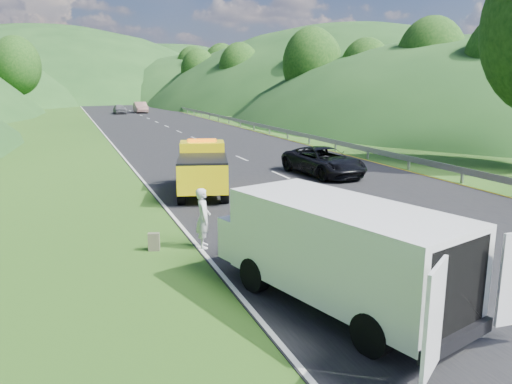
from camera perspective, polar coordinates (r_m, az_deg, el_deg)
name	(u,v)px	position (r m, az deg, el deg)	size (l,w,h in m)	color
ground	(322,236)	(15.94, 7.50, -5.04)	(320.00, 320.00, 0.00)	#38661E
road_surface	(167,126)	(54.50, -10.17, 7.39)	(14.00, 200.00, 0.02)	black
guardrail	(202,117)	(68.29, -6.15, 8.53)	(0.06, 140.00, 1.52)	gray
tree_line_right	(268,112)	(79.48, 1.39, 9.16)	(14.00, 140.00, 14.00)	#335F1C
hills_backdrop	(113,98)	(148.72, -16.03, 10.30)	(201.00, 288.60, 44.00)	#2D5B23
tow_truck	(203,168)	(21.58, -6.12, 2.69)	(3.23, 5.60, 2.27)	black
white_van	(337,248)	(10.81, 9.20, -6.39)	(4.48, 7.05, 2.33)	black
woman	(204,248)	(14.85, -5.97, -6.34)	(0.65, 0.47, 1.77)	silver
child	(252,260)	(13.77, -0.49, -7.81)	(0.48, 0.37, 0.99)	tan
worker	(395,295)	(12.09, 15.59, -11.30)	(1.20, 0.69, 1.86)	black
suitcase	(154,242)	(14.74, -11.59, -5.60)	(0.33, 0.18, 0.52)	#585742
spare_tire	(398,328)	(10.64, 15.91, -14.76)	(0.72, 0.72, 0.20)	black
passing_suv	(323,175)	(26.09, 7.69, 1.90)	(2.38, 5.16, 1.43)	black
dist_car_a	(120,114)	(76.77, -15.30, 8.60)	(1.65, 4.10, 1.40)	#4F4F54
dist_car_b	(141,113)	(78.61, -13.03, 8.81)	(1.70, 4.87, 1.61)	#7F5955
dist_car_c	(109,104)	(109.51, -16.49, 9.61)	(2.13, 5.23, 1.52)	#A9545C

